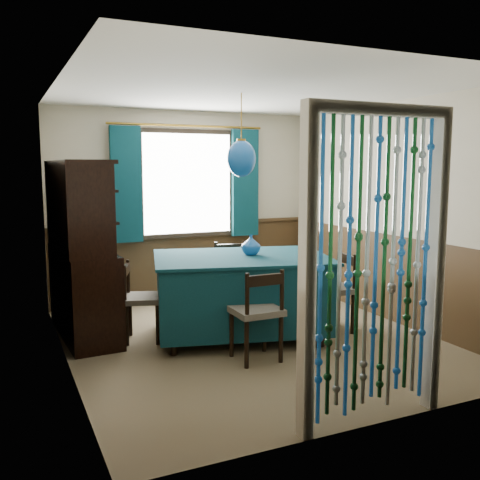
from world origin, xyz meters
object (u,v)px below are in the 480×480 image
chair_far (233,278)px  vase_table (251,246)px  chair_right (334,289)px  chair_near (257,312)px  pendant_lamp (241,158)px  dining_table (241,291)px  vase_sideboard (83,239)px  sideboard (82,277)px  chair_left (140,299)px  bowl_shelf (90,216)px

chair_far → vase_table: (-0.11, -0.71, 0.49)m
chair_far → chair_right: size_ratio=1.02×
chair_near → chair_far: chair_far is taller
chair_near → pendant_lamp: (0.16, 0.71, 1.40)m
dining_table → vase_table: bearing=27.6°
chair_near → vase_sideboard: (-1.28, 1.68, 0.54)m
pendant_lamp → chair_right: bearing=-12.8°
pendant_lamp → vase_sideboard: size_ratio=5.05×
chair_far → sideboard: 1.74m
vase_table → vase_sideboard: size_ratio=1.17×
chair_far → chair_left: size_ratio=1.08×
pendant_lamp → vase_table: size_ratio=4.32×
chair_right → pendant_lamp: size_ratio=1.04×
chair_right → vase_table: bearing=80.5°
bowl_shelf → chair_right: bearing=-15.9°
vase_sideboard → sideboard: bearing=-103.2°
chair_left → bowl_shelf: size_ratio=3.44×
chair_far → pendant_lamp: pendant_lamp is taller
chair_near → chair_left: size_ratio=1.06×
chair_right → vase_sideboard: size_ratio=5.25×
pendant_lamp → dining_table: bearing=29.7°
chair_near → sideboard: bearing=132.9°
dining_table → chair_right: (1.00, -0.23, -0.03)m
chair_far → vase_table: bearing=89.4°
chair_near → chair_far: bearing=74.2°
chair_far → chair_right: chair_far is taller
pendant_lamp → chair_far: bearing=72.3°
chair_far → bowl_shelf: bearing=17.6°
chair_far → bowl_shelf: size_ratio=3.72×
chair_right → bowl_shelf: 2.67m
dining_table → chair_right: 1.03m
chair_left → sideboard: (-0.51, 0.40, 0.20)m
sideboard → chair_far: bearing=-2.4°
dining_table → vase_table: vase_table is taller
dining_table → chair_near: size_ratio=2.36×
chair_right → vase_table: 1.04m
dining_table → chair_far: chair_far is taller
dining_table → vase_sideboard: bearing=160.7°
chair_left → vase_table: vase_table is taller
dining_table → chair_far: bearing=87.1°
vase_table → pendant_lamp: bearing=-167.1°
dining_table → vase_sideboard: vase_sideboard is taller
chair_right → sideboard: size_ratio=0.47×
chair_far → pendant_lamp: size_ratio=1.06×
chair_left → pendant_lamp: 1.76m
dining_table → chair_near: chair_near is taller
pendant_lamp → vase_table: 0.91m
pendant_lamp → bowl_shelf: (-1.44, 0.47, -0.57)m
dining_table → sideboard: size_ratio=1.10×
bowl_shelf → vase_table: bearing=-15.7°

